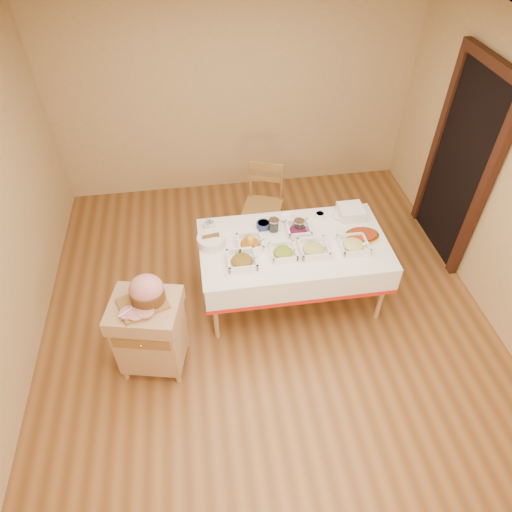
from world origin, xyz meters
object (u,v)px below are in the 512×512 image
at_px(mustard_bottle, 251,243).
at_px(bread_basket, 211,241).
at_px(plate_stack, 351,212).
at_px(brass_platter, 362,236).
at_px(ham_on_board, 146,292).
at_px(preserve_jar_right, 299,226).
at_px(dining_chair, 264,204).
at_px(preserve_jar_left, 274,225).
at_px(butcher_cart, 150,331).
at_px(dining_table, 293,255).

distance_m(mustard_bottle, bread_basket, 0.38).
relative_size(plate_stack, brass_platter, 0.74).
xyz_separation_m(ham_on_board, preserve_jar_right, (1.45, 0.77, -0.12)).
height_order(dining_chair, brass_platter, dining_chair).
bearing_deg(dining_chair, preserve_jar_left, -92.23).
bearing_deg(mustard_bottle, bread_basket, 163.66).
xyz_separation_m(plate_stack, brass_platter, (0.01, -0.34, -0.03)).
xyz_separation_m(dining_chair, brass_platter, (0.81, -1.03, 0.29)).
xyz_separation_m(mustard_bottle, bread_basket, (-0.37, 0.11, -0.02)).
distance_m(mustard_bottle, plate_stack, 1.14).
height_order(dining_chair, plate_stack, dining_chair).
height_order(butcher_cart, dining_chair, dining_chair).
height_order(mustard_bottle, plate_stack, mustard_bottle).
distance_m(dining_table, preserve_jar_left, 0.35).
height_order(dining_table, plate_stack, plate_stack).
relative_size(dining_chair, mustard_bottle, 5.82).
distance_m(butcher_cart, brass_platter, 2.19).
distance_m(preserve_jar_left, mustard_bottle, 0.35).
xyz_separation_m(preserve_jar_left, brass_platter, (0.84, -0.23, -0.04)).
height_order(dining_chair, bread_basket, dining_chair).
xyz_separation_m(mustard_bottle, plate_stack, (1.09, 0.34, -0.02)).
height_order(preserve_jar_left, brass_platter, preserve_jar_left).
xyz_separation_m(ham_on_board, brass_platter, (2.04, 0.59, -0.16)).
xyz_separation_m(butcher_cart, brass_platter, (2.08, 0.62, 0.31)).
distance_m(preserve_jar_left, bread_basket, 0.64).
bearing_deg(mustard_bottle, preserve_jar_right, 19.39).
height_order(ham_on_board, preserve_jar_right, ham_on_board).
relative_size(bread_basket, brass_platter, 0.80).
xyz_separation_m(dining_chair, preserve_jar_left, (-0.03, -0.79, 0.33)).
bearing_deg(dining_table, plate_stack, 26.44).
xyz_separation_m(butcher_cart, plate_stack, (2.07, 0.96, 0.34)).
relative_size(dining_chair, preserve_jar_left, 7.16).
xyz_separation_m(dining_table, preserve_jar_right, (0.08, 0.17, 0.22)).
bearing_deg(preserve_jar_right, plate_stack, 15.50).
bearing_deg(dining_chair, preserve_jar_right, -75.96).
height_order(ham_on_board, mustard_bottle, ham_on_board).
bearing_deg(ham_on_board, dining_chair, 52.49).
xyz_separation_m(ham_on_board, preserve_jar_left, (1.21, 0.82, -0.12)).
bearing_deg(preserve_jar_left, ham_on_board, -145.84).
distance_m(butcher_cart, preserve_jar_right, 1.72).
bearing_deg(dining_chair, mustard_bottle, -106.05).
bearing_deg(plate_stack, brass_platter, -87.71).
distance_m(preserve_jar_left, preserve_jar_right, 0.25).
xyz_separation_m(preserve_jar_right, mustard_bottle, (-0.51, -0.18, 0.01)).
distance_m(ham_on_board, bread_basket, 0.91).
distance_m(butcher_cart, plate_stack, 2.31).
relative_size(preserve_jar_left, plate_stack, 0.53).
height_order(preserve_jar_left, plate_stack, preserve_jar_left).
height_order(dining_chair, ham_on_board, ham_on_board).
xyz_separation_m(preserve_jar_right, brass_platter, (0.59, -0.18, -0.04)).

